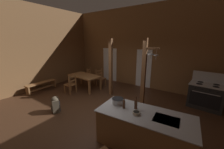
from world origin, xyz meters
The scene contains 19 objects.
ground_plane centered at (0.00, 0.00, -0.05)m, with size 8.96×7.69×0.10m, color #422819.
wall_back centered at (0.00, 3.51, 2.12)m, with size 8.96×0.14×4.25m, color brown.
wall_left centered at (-4.15, 0.00, 2.12)m, with size 0.14×7.69×4.25m, color brown.
glazed_door_back_left centered at (-1.84, 3.44, 1.02)m, with size 1.00×0.01×2.05m, color white.
glazed_panel_back_right centered at (0.41, 3.44, 1.02)m, with size 0.84×0.01×2.05m, color white.
kitchen_island centered at (2.00, -0.63, 0.44)m, with size 2.22×1.10×0.89m.
stove_range centered at (3.25, 2.56, 0.48)m, with size 1.22×0.92×1.32m.
support_post_with_pot_rack centered at (1.26, 1.25, 1.38)m, with size 0.56×0.22×2.60m.
support_post_center centered at (-0.45, 1.55, 1.30)m, with size 0.14×0.14×2.60m.
dining_table centered at (-2.05, 1.43, 0.65)m, with size 1.76×1.03×0.74m.
ladderback_chair_near_window centered at (-1.68, 2.28, 0.45)m, with size 0.54×0.54×0.95m.
ladderback_chair_by_post centered at (-2.37, 2.26, 0.45)m, with size 0.57×0.57×0.95m.
ladderback_chair_at_table_end centered at (-2.15, 0.59, 0.45)m, with size 0.45×0.45×0.95m.
bench_along_left_wall centered at (-3.67, -0.05, 0.31)m, with size 0.43×1.51×0.44m.
backpack centered at (-1.18, -0.88, 0.31)m, with size 0.38×0.38×0.60m.
stockpot_on_counter centered at (1.25, -0.57, 0.96)m, with size 0.37×0.30×0.15m.
mixing_bowl_on_counter centered at (1.86, -0.76, 0.92)m, with size 0.17×0.17×0.06m.
bottle_tall_on_counter centered at (1.49, -0.68, 0.99)m, with size 0.06×0.06×0.26m.
bottle_short_on_counter centered at (1.75, -0.55, 1.02)m, with size 0.07×0.07×0.32m.
Camera 1 is at (2.88, -3.24, 2.50)m, focal length 20.87 mm.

